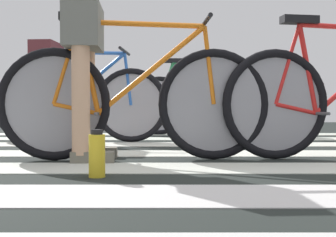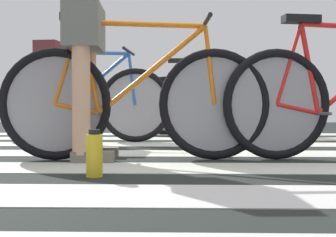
% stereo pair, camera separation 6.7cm
% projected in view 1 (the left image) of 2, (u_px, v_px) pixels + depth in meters
% --- Properties ---
extents(ground, '(18.00, 14.00, 0.02)m').
position_uv_depth(ground, '(213.00, 159.00, 2.99)').
color(ground, black).
extents(crosswalk_markings, '(5.49, 5.75, 0.00)m').
position_uv_depth(crosswalk_markings, '(216.00, 160.00, 2.85)').
color(crosswalk_markings, '#BCBDBB').
rests_on(crosswalk_markings, ground).
extents(bicycle_1_of_4, '(1.74, 0.52, 0.93)m').
position_uv_depth(bicycle_1_of_4, '(136.00, 100.00, 2.83)').
color(bicycle_1_of_4, black).
rests_on(bicycle_1_of_4, ground).
extents(cyclist_1_of_4, '(0.33, 0.42, 0.99)m').
position_uv_depth(cyclist_1_of_4, '(87.00, 60.00, 2.81)').
color(cyclist_1_of_4, tan).
rests_on(cyclist_1_of_4, ground).
extents(bicycle_3_of_4, '(1.74, 0.52, 0.93)m').
position_uv_depth(bicycle_3_of_4, '(81.00, 102.00, 4.33)').
color(bicycle_3_of_4, black).
rests_on(bicycle_3_of_4, ground).
extents(cyclist_3_of_4, '(0.34, 0.42, 0.97)m').
position_uv_depth(cyclist_3_of_4, '(49.00, 78.00, 4.34)').
color(cyclist_3_of_4, brown).
rests_on(cyclist_3_of_4, ground).
extents(bicycle_4_of_4, '(1.74, 0.52, 0.93)m').
position_uv_depth(bicycle_4_of_4, '(203.00, 103.00, 5.44)').
color(bicycle_4_of_4, black).
rests_on(bicycle_4_of_4, ground).
extents(water_bottle, '(0.08, 0.08, 0.23)m').
position_uv_depth(water_bottle, '(99.00, 155.00, 2.15)').
color(water_bottle, gold).
rests_on(water_bottle, ground).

